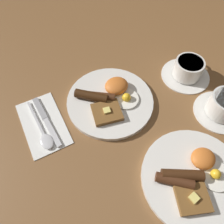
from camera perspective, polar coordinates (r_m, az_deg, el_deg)
name	(u,v)px	position (r m, az deg, el deg)	size (l,w,h in m)	color
ground_plane	(110,103)	(0.70, -0.50, 2.47)	(3.00, 3.00, 0.00)	brown
breakfast_plate_near	(110,100)	(0.69, -0.58, 3.28)	(0.27, 0.27, 0.05)	silver
breakfast_plate_far	(195,178)	(0.62, 20.75, -15.78)	(0.28, 0.28, 0.04)	silver
teacup_near	(187,70)	(0.80, 19.10, 10.32)	(0.17, 0.17, 0.07)	silver
teacup_far	(223,106)	(0.74, 27.11, 1.34)	(0.16, 0.16, 0.07)	silver
napkin	(43,123)	(0.69, -17.58, -2.84)	(0.12, 0.21, 0.01)	white
knife	(45,118)	(0.69, -17.12, -1.52)	(0.02, 0.19, 0.01)	silver
spoon	(45,137)	(0.66, -17.19, -6.14)	(0.04, 0.18, 0.01)	silver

